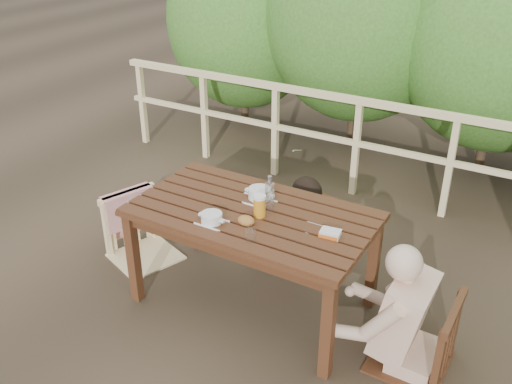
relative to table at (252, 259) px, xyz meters
The scene contains 15 objects.
ground 0.38m from the table, ahead, with size 60.00×60.00×0.00m, color #473827.
table is the anchor object (origin of this frame).
chair_left 1.08m from the table, behind, with size 0.50×0.50×1.01m, color beige.
chair_far 0.82m from the table, 81.28° to the left, with size 0.44×0.44×0.88m, color #402313.
chair_right 1.20m from the table, ahead, with size 0.50×0.50×1.00m, color #402313.
woman 0.86m from the table, 81.49° to the left, with size 0.46×0.57×1.15m, color black, non-canonical shape.
diner_right 1.26m from the table, ahead, with size 0.56×0.69×1.39m, color #DBB095, non-canonical shape.
railing 2.00m from the table, 90.00° to the left, with size 5.60×0.10×1.01m, color beige.
soup_near 0.52m from the table, 120.85° to the right, with size 0.24×0.24×0.08m, color white.
soup_far 0.47m from the table, 104.93° to the left, with size 0.27×0.27×0.09m, color white.
bread_roll 0.45m from the table, 73.24° to the right, with size 0.12×0.09×0.07m, color #AC6F2E.
beer_glass 0.47m from the table, 21.69° to the right, with size 0.09×0.09×0.17m, color orange.
bottle 0.53m from the table, 43.81° to the left, with size 0.06×0.06×0.26m, color white.
tumbler 0.55m from the table, 61.73° to the right, with size 0.07×0.07×0.08m, color white.
butter_tub 0.72m from the table, ahead, with size 0.13×0.09×0.06m, color silver.
Camera 1 is at (1.70, -2.87, 2.68)m, focal length 39.49 mm.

